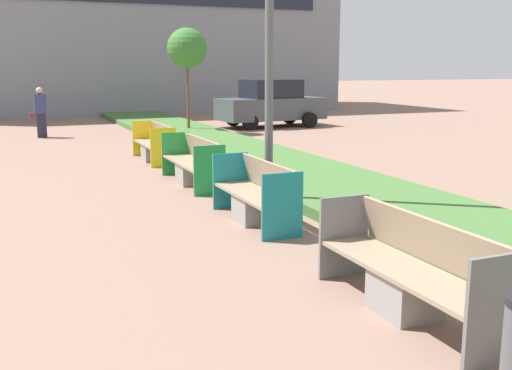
% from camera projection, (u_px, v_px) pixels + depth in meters
% --- Properties ---
extents(planter_grass_strip, '(2.80, 120.00, 0.18)m').
position_uv_depth(planter_grass_strip, '(350.00, 193.00, 10.97)').
color(planter_grass_strip, '#426B33').
rests_on(planter_grass_strip, ground).
extents(building_backdrop, '(21.74, 8.87, 10.71)m').
position_uv_depth(building_backdrop, '(125.00, 10.00, 32.43)').
color(building_backdrop, gray).
rests_on(building_backdrop, ground).
extents(bench_grey_frame, '(0.65, 2.35, 0.94)m').
position_uv_depth(bench_grey_frame, '(409.00, 276.00, 5.78)').
color(bench_grey_frame, gray).
rests_on(bench_grey_frame, ground).
extents(bench_teal_frame, '(0.65, 2.08, 0.94)m').
position_uv_depth(bench_teal_frame, '(256.00, 199.00, 9.21)').
color(bench_teal_frame, gray).
rests_on(bench_teal_frame, ground).
extents(bench_green_frame, '(0.65, 2.41, 0.94)m').
position_uv_depth(bench_green_frame, '(193.00, 166.00, 12.19)').
color(bench_green_frame, gray).
rests_on(bench_green_frame, ground).
extents(bench_yellow_frame, '(0.65, 2.12, 0.94)m').
position_uv_depth(bench_yellow_frame, '(155.00, 146.00, 15.18)').
color(bench_yellow_frame, gray).
rests_on(bench_yellow_frame, ground).
extents(sapling_tree_far, '(1.40, 1.40, 3.70)m').
position_uv_depth(sapling_tree_far, '(187.00, 48.00, 21.02)').
color(sapling_tree_far, brown).
rests_on(sapling_tree_far, ground).
extents(pedestrian_walking, '(0.53, 0.24, 1.68)m').
position_uv_depth(pedestrian_walking, '(40.00, 112.00, 20.06)').
color(pedestrian_walking, '#232633').
rests_on(pedestrian_walking, ground).
extents(parked_car_distant, '(4.36, 2.18, 1.86)m').
position_uv_depth(parked_car_distant, '(271.00, 104.00, 23.63)').
color(parked_car_distant, '#474C51').
rests_on(parked_car_distant, ground).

